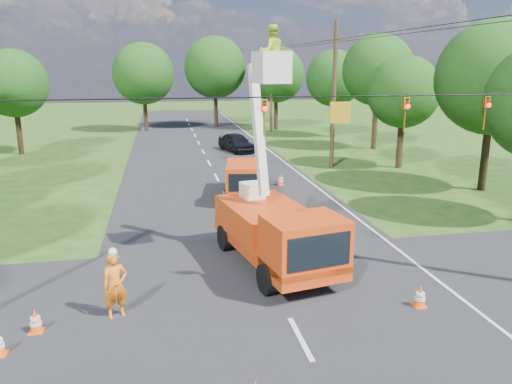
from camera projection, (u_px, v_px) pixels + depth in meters
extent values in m
plane|color=#204715|center=(217.00, 178.00, 32.40)|extent=(140.00, 140.00, 0.00)
cube|color=black|center=(217.00, 178.00, 32.40)|extent=(12.00, 100.00, 0.06)
cube|color=black|center=(283.00, 306.00, 15.28)|extent=(56.00, 10.00, 0.07)
cube|color=silver|center=(300.00, 175.00, 33.42)|extent=(0.12, 90.00, 0.02)
cube|color=red|center=(274.00, 244.00, 18.18)|extent=(3.69, 7.03, 0.50)
cube|color=red|center=(305.00, 243.00, 15.81)|extent=(2.77, 2.33, 1.67)
cube|color=black|center=(319.00, 252.00, 14.95)|extent=(2.09, 0.47, 1.06)
cube|color=red|center=(264.00, 219.00, 18.81)|extent=(3.36, 4.55, 1.11)
cylinder|color=black|center=(267.00, 279.00, 15.93)|extent=(0.55, 1.07, 1.02)
cylinder|color=black|center=(331.00, 268.00, 16.77)|extent=(0.55, 1.07, 1.02)
cylinder|color=black|center=(225.00, 238.00, 19.73)|extent=(0.55, 1.07, 1.02)
cylinder|color=black|center=(279.00, 231.00, 20.58)|extent=(0.55, 1.07, 1.02)
cube|color=silver|center=(252.00, 190.00, 19.70)|extent=(0.98, 0.98, 0.61)
cube|color=silver|center=(258.00, 130.00, 18.54)|extent=(0.59, 1.52, 4.83)
cube|color=silver|center=(271.00, 67.00, 16.92)|extent=(1.24, 1.24, 1.06)
imported|color=#C6E526|center=(272.00, 52.00, 16.80)|extent=(0.94, 0.78, 1.78)
cube|color=red|center=(246.00, 185.00, 27.73)|extent=(2.99, 5.93, 0.43)
cube|color=red|center=(246.00, 180.00, 25.58)|extent=(2.32, 1.93, 1.42)
cube|color=black|center=(247.00, 183.00, 24.79)|extent=(1.78, 0.35, 0.90)
cube|color=red|center=(246.00, 171.00, 28.31)|extent=(2.77, 3.81, 0.94)
cylinder|color=black|center=(228.00, 197.00, 26.03)|extent=(0.44, 0.91, 0.87)
cylinder|color=black|center=(265.00, 197.00, 26.07)|extent=(0.44, 0.91, 0.87)
cylinder|color=black|center=(230.00, 182.00, 29.51)|extent=(0.44, 0.91, 0.87)
cylinder|color=black|center=(263.00, 181.00, 29.55)|extent=(0.44, 0.91, 0.87)
imported|color=orange|center=(115.00, 285.00, 14.36)|extent=(0.85, 0.69, 2.00)
imported|color=black|center=(236.00, 142.00, 42.10)|extent=(3.01, 4.86, 1.54)
cone|color=#FE500D|center=(276.00, 242.00, 19.65)|extent=(0.36, 0.36, 0.70)
cube|color=#FE500D|center=(276.00, 250.00, 19.74)|extent=(0.38, 0.38, 0.04)
cylinder|color=white|center=(276.00, 240.00, 19.64)|extent=(0.26, 0.26, 0.09)
cylinder|color=white|center=(276.00, 244.00, 19.67)|extent=(0.31, 0.31, 0.09)
cone|color=#FE500D|center=(301.00, 217.00, 22.93)|extent=(0.36, 0.36, 0.70)
cube|color=#FE500D|center=(301.00, 224.00, 23.01)|extent=(0.38, 0.38, 0.04)
cylinder|color=white|center=(301.00, 215.00, 22.91)|extent=(0.26, 0.26, 0.09)
cylinder|color=white|center=(301.00, 218.00, 22.95)|extent=(0.31, 0.31, 0.09)
cone|color=#FE500D|center=(35.00, 320.00, 13.63)|extent=(0.36, 0.36, 0.70)
cube|color=#FE500D|center=(37.00, 332.00, 13.72)|extent=(0.38, 0.38, 0.04)
cylinder|color=white|center=(35.00, 318.00, 13.62)|extent=(0.26, 0.26, 0.09)
cylinder|color=white|center=(36.00, 323.00, 13.66)|extent=(0.31, 0.31, 0.09)
cone|color=#FE500D|center=(281.00, 179.00, 30.33)|extent=(0.36, 0.36, 0.70)
cube|color=#FE500D|center=(281.00, 185.00, 30.41)|extent=(0.38, 0.38, 0.04)
cylinder|color=white|center=(281.00, 178.00, 30.31)|extent=(0.26, 0.26, 0.09)
cylinder|color=white|center=(281.00, 181.00, 30.35)|extent=(0.31, 0.31, 0.09)
cone|color=#FE500D|center=(420.00, 296.00, 15.08)|extent=(0.36, 0.36, 0.70)
cube|color=#FE500D|center=(419.00, 306.00, 15.16)|extent=(0.38, 0.38, 0.04)
cylinder|color=white|center=(420.00, 294.00, 15.07)|extent=(0.26, 0.26, 0.09)
cylinder|color=white|center=(420.00, 298.00, 15.10)|extent=(0.31, 0.31, 0.09)
cylinder|color=#4C3823|center=(334.00, 96.00, 34.60)|extent=(0.30, 0.30, 10.00)
cube|color=#4C3823|center=(336.00, 39.00, 33.66)|extent=(1.80, 0.12, 0.12)
cylinder|color=#4C3823|center=(271.00, 85.00, 53.63)|extent=(0.30, 0.30, 10.00)
cube|color=#4C3823|center=(272.00, 48.00, 52.69)|extent=(1.80, 0.12, 0.12)
cylinder|color=black|center=(268.00, 97.00, 13.62)|extent=(18.00, 0.04, 0.04)
cube|color=#AC7D14|center=(340.00, 112.00, 14.11)|extent=(0.60, 0.05, 0.60)
imported|color=#AC7D14|center=(264.00, 118.00, 13.74)|extent=(0.16, 0.20, 1.00)
sphere|color=#FF0C0C|center=(265.00, 109.00, 13.56)|extent=(0.14, 0.14, 0.14)
imported|color=#AC7D14|center=(405.00, 115.00, 14.50)|extent=(0.16, 0.20, 1.00)
sphere|color=#FF0C0C|center=(408.00, 106.00, 14.32)|extent=(0.14, 0.14, 0.14)
imported|color=#AC7D14|center=(486.00, 113.00, 14.97)|extent=(0.16, 0.20, 1.00)
sphere|color=#FF0C0C|center=(489.00, 105.00, 14.80)|extent=(0.14, 0.14, 0.14)
cylinder|color=#382616|center=(19.00, 129.00, 40.62)|extent=(0.44, 0.44, 4.05)
sphere|color=#144011|center=(13.00, 83.00, 39.71)|extent=(5.40, 5.40, 5.40)
cylinder|color=#382616|center=(485.00, 151.00, 28.85)|extent=(0.44, 0.44, 4.58)
sphere|color=#144011|center=(494.00, 78.00, 27.81)|extent=(6.40, 6.40, 6.40)
cylinder|color=#382616|center=(400.00, 141.00, 35.28)|extent=(0.44, 0.44, 3.78)
sphere|color=#144011|center=(404.00, 92.00, 34.42)|extent=(5.00, 5.00, 5.00)
cylinder|color=#382616|center=(375.00, 121.00, 43.06)|extent=(0.44, 0.44, 4.75)
sphere|color=#144011|center=(378.00, 70.00, 41.99)|extent=(6.00, 6.00, 6.00)
cylinder|color=#382616|center=(333.00, 116.00, 50.57)|extent=(0.44, 0.44, 4.14)
sphere|color=#144011|center=(334.00, 78.00, 49.63)|extent=(5.60, 5.60, 5.60)
cylinder|color=#382616|center=(145.00, 111.00, 54.73)|extent=(0.44, 0.44, 4.40)
sphere|color=#144011|center=(143.00, 74.00, 53.73)|extent=(6.60, 6.60, 6.60)
cylinder|color=#382616|center=(216.00, 106.00, 58.03)|extent=(0.44, 0.44, 4.84)
sphere|color=#144011|center=(215.00, 67.00, 56.94)|extent=(7.00, 7.00, 7.00)
cylinder|color=#382616|center=(276.00, 110.00, 56.42)|extent=(0.44, 0.44, 4.31)
sphere|color=#144011|center=(276.00, 74.00, 55.45)|extent=(6.20, 6.20, 6.20)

